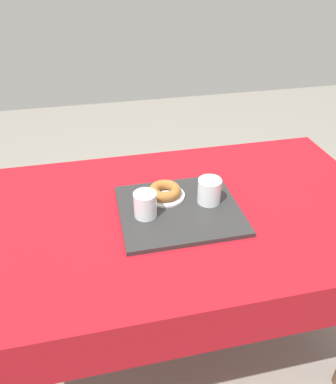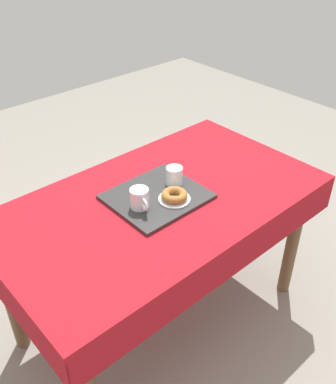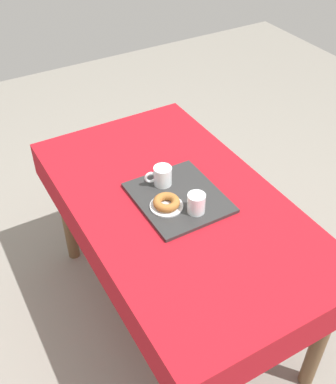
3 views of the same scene
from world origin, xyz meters
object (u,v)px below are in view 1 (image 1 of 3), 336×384
(sugar_donut_left, at_px, (165,190))
(tea_mug_left, at_px, (209,191))
(donut_plate_left, at_px, (165,195))
(water_glass_near, at_px, (145,205))
(serving_tray, at_px, (179,210))
(dining_table, at_px, (175,234))

(sugar_donut_left, bearing_deg, tea_mug_left, -22.59)
(donut_plate_left, bearing_deg, sugar_donut_left, 0.00)
(water_glass_near, bearing_deg, serving_tray, 6.67)
(dining_table, bearing_deg, water_glass_near, -167.33)
(donut_plate_left, height_order, sugar_donut_left, sugar_donut_left)
(serving_tray, height_order, sugar_donut_left, sugar_donut_left)
(water_glass_near, height_order, sugar_donut_left, water_glass_near)
(sugar_donut_left, bearing_deg, dining_table, -71.70)
(serving_tray, bearing_deg, water_glass_near, -173.33)
(dining_table, height_order, sugar_donut_left, sugar_donut_left)
(dining_table, height_order, tea_mug_left, tea_mug_left)
(dining_table, height_order, serving_tray, serving_tray)
(donut_plate_left, bearing_deg, dining_table, -71.70)
(water_glass_near, bearing_deg, tea_mug_left, 8.23)
(serving_tray, relative_size, water_glass_near, 4.67)
(dining_table, distance_m, water_glass_near, 0.19)
(water_glass_near, relative_size, donut_plate_left, 0.61)
(serving_tray, xyz_separation_m, donut_plate_left, (-0.03, 0.08, 0.01))
(dining_table, xyz_separation_m, water_glass_near, (-0.10, -0.02, 0.16))
(dining_table, height_order, water_glass_near, water_glass_near)
(donut_plate_left, relative_size, sugar_donut_left, 1.24)
(dining_table, height_order, donut_plate_left, donut_plate_left)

